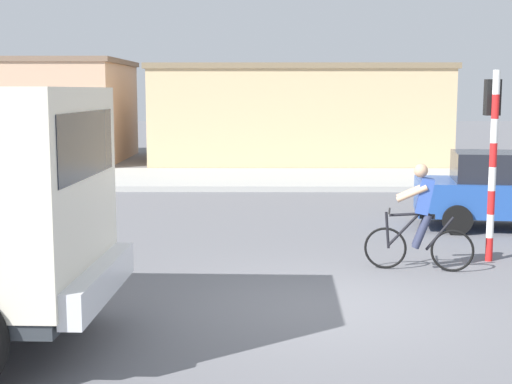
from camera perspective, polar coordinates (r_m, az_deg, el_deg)
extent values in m
plane|color=slate|center=(10.00, 5.06, -8.82)|extent=(120.00, 120.00, 0.00)
cube|color=#ADADA8|center=(23.38, 2.37, 1.02)|extent=(80.00, 5.00, 0.16)
cube|color=silver|center=(8.27, -11.95, -6.77)|extent=(0.32, 2.38, 0.36)
cube|color=black|center=(8.06, -13.29, 3.61)|extent=(0.19, 2.13, 0.70)
torus|color=black|center=(9.82, -16.28, -6.08)|extent=(1.11, 0.28, 1.10)
cylinder|color=red|center=(9.82, -16.28, -6.08)|extent=(0.50, 0.32, 0.50)
torus|color=black|center=(12.10, 9.98, -4.30)|extent=(0.68, 0.17, 0.68)
torus|color=black|center=(12.12, 14.96, -4.42)|extent=(0.68, 0.17, 0.68)
cylinder|color=black|center=(11.99, 11.71, -1.70)|extent=(0.60, 0.16, 0.09)
cylinder|color=black|center=(12.03, 11.39, -2.84)|extent=(0.51, 0.14, 0.57)
cylinder|color=black|center=(12.06, 14.05, -3.14)|extent=(0.44, 0.13, 0.57)
cylinder|color=black|center=(12.04, 10.14, -2.93)|extent=(0.10, 0.06, 0.59)
cylinder|color=black|center=(11.99, 10.29, -1.45)|extent=(0.12, 0.50, 0.03)
cube|color=black|center=(12.00, 13.13, -1.86)|extent=(0.26, 0.16, 0.06)
cube|color=#3351A8|center=(11.95, 12.94, -0.29)|extent=(0.35, 0.37, 0.59)
sphere|color=tan|center=(11.90, 12.66, 1.63)|extent=(0.22, 0.22, 0.22)
cylinder|color=#2D334C|center=(11.94, 12.72, -3.01)|extent=(0.32, 0.18, 0.57)
cylinder|color=tan|center=(11.78, 11.99, -0.13)|extent=(0.50, 0.18, 0.29)
cylinder|color=#2D334C|center=(12.14, 12.70, -2.84)|extent=(0.32, 0.18, 0.57)
cylinder|color=tan|center=(12.10, 11.98, 0.08)|extent=(0.50, 0.18, 0.29)
cylinder|color=red|center=(13.09, 17.60, -4.25)|extent=(0.12, 0.12, 0.40)
cylinder|color=white|center=(13.02, 17.68, -2.52)|extent=(0.12, 0.12, 0.40)
cylinder|color=red|center=(12.96, 17.75, -0.78)|extent=(0.12, 0.12, 0.40)
cylinder|color=white|center=(12.90, 17.82, 0.97)|extent=(0.12, 0.12, 0.40)
cylinder|color=red|center=(12.86, 17.90, 2.74)|extent=(0.12, 0.12, 0.40)
cylinder|color=white|center=(12.84, 17.97, 4.52)|extent=(0.12, 0.12, 0.40)
cylinder|color=red|center=(12.82, 18.05, 6.30)|extent=(0.12, 0.12, 0.40)
cylinder|color=white|center=(12.82, 18.13, 8.09)|extent=(0.12, 0.12, 0.40)
cube|color=black|center=(12.99, 17.84, 6.99)|extent=(0.24, 0.20, 0.60)
sphere|color=green|center=(13.11, 17.68, 7.00)|extent=(0.14, 0.14, 0.14)
cube|color=black|center=(16.11, 18.96, 1.87)|extent=(2.38, 1.74, 0.60)
cylinder|color=black|center=(16.91, 14.67, -1.11)|extent=(0.62, 0.26, 0.60)
cylinder|color=black|center=(15.24, 15.33, -2.10)|extent=(0.62, 0.26, 0.60)
cube|color=#D1B284|center=(29.59, 3.11, 5.82)|extent=(10.81, 7.63, 3.62)
cube|color=#7D6B4F|center=(29.58, 3.14, 9.52)|extent=(11.03, 7.78, 0.20)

